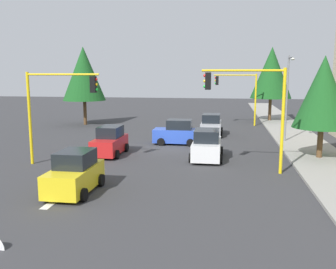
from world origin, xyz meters
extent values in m
plane|color=#353538|center=(0.00, 0.00, 0.00)|extent=(120.00, 120.00, 0.00)
cube|color=gray|center=(-5.00, 10.50, 0.07)|extent=(80.00, 4.00, 0.15)
cube|color=silver|center=(12.30, -3.00, 0.01)|extent=(2.20, 0.36, 0.01)
cone|color=silver|center=(11.00, -3.00, 0.01)|extent=(0.01, 1.10, 1.10)
cylinder|color=yellow|center=(6.00, -7.50, 2.83)|extent=(0.18, 0.18, 5.67)
cylinder|color=yellow|center=(6.00, -5.25, 5.52)|extent=(0.12, 4.50, 0.12)
cube|color=black|center=(6.00, -3.36, 4.94)|extent=(0.36, 0.32, 0.96)
sphere|color=red|center=(6.00, -3.18, 5.24)|extent=(0.18, 0.18, 0.18)
sphere|color=yellow|center=(6.00, -3.18, 4.94)|extent=(0.18, 0.18, 0.18)
sphere|color=green|center=(6.00, -3.18, 4.64)|extent=(0.18, 0.18, 0.18)
cylinder|color=yellow|center=(-14.00, 7.50, 2.79)|extent=(0.18, 0.18, 5.58)
cylinder|color=yellow|center=(-14.00, 5.25, 5.43)|extent=(0.12, 4.50, 0.12)
cube|color=black|center=(-14.00, 3.36, 4.85)|extent=(0.36, 0.32, 0.96)
sphere|color=red|center=(-14.00, 3.18, 5.15)|extent=(0.18, 0.18, 0.18)
sphere|color=yellow|center=(-14.00, 3.18, 4.85)|extent=(0.18, 0.18, 0.18)
sphere|color=green|center=(-14.00, 3.18, 4.55)|extent=(0.18, 0.18, 0.18)
cylinder|color=yellow|center=(6.00, 7.50, 2.94)|extent=(0.18, 0.18, 5.88)
cylinder|color=yellow|center=(6.00, 5.25, 5.73)|extent=(0.12, 4.50, 0.12)
cube|color=black|center=(6.00, 3.36, 5.15)|extent=(0.36, 0.32, 0.96)
sphere|color=red|center=(6.00, 3.18, 5.45)|extent=(0.18, 0.18, 0.18)
sphere|color=yellow|center=(6.00, 3.18, 5.15)|extent=(0.18, 0.18, 0.18)
sphere|color=green|center=(6.00, 3.18, 4.85)|extent=(0.18, 0.18, 0.18)
cylinder|color=slate|center=(-4.00, 9.20, 3.50)|extent=(0.14, 0.14, 7.00)
cylinder|color=slate|center=(-3.10, 9.20, 6.80)|extent=(1.80, 0.10, 0.10)
ellipsoid|color=silver|center=(-2.20, 9.20, 6.65)|extent=(0.56, 0.28, 0.20)
cylinder|color=brown|center=(-18.00, 9.50, 1.48)|extent=(0.36, 0.36, 2.95)
cone|color=#19511E|center=(-18.00, 9.50, 5.71)|extent=(4.72, 4.72, 5.91)
cylinder|color=brown|center=(-12.00, -11.00, 1.45)|extent=(0.36, 0.36, 2.89)
cone|color=#19511E|center=(-12.00, -11.00, 5.59)|extent=(4.63, 4.63, 5.79)
cylinder|color=brown|center=(2.00, 10.50, 1.15)|extent=(0.36, 0.36, 2.31)
cone|color=#19511E|center=(2.00, 10.50, 4.42)|extent=(3.69, 3.69, 4.62)
cube|color=blue|center=(-2.00, 0.57, 0.69)|extent=(1.69, 3.73, 1.05)
cube|color=black|center=(-2.00, 0.76, 1.60)|extent=(1.49, 1.94, 0.76)
cylinder|color=black|center=(-1.09, -0.58, 0.30)|extent=(0.20, 0.60, 0.60)
cylinder|color=black|center=(-2.91, -0.58, 0.30)|extent=(0.20, 0.60, 0.60)
cylinder|color=black|center=(-1.09, 1.73, 0.30)|extent=(0.20, 0.60, 0.60)
cylinder|color=black|center=(-2.91, 1.73, 0.30)|extent=(0.20, 0.60, 0.60)
cube|color=white|center=(2.92, 3.20, 0.69)|extent=(4.17, 1.78, 1.05)
cube|color=black|center=(3.12, 3.20, 1.60)|extent=(2.17, 1.56, 0.76)
cylinder|color=black|center=(1.62, 2.25, 0.30)|extent=(0.60, 0.20, 0.60)
cylinder|color=black|center=(1.62, 4.15, 0.30)|extent=(0.60, 0.20, 0.60)
cylinder|color=black|center=(4.21, 2.25, 0.30)|extent=(0.60, 0.20, 0.60)
cylinder|color=black|center=(4.21, 4.15, 0.30)|extent=(0.60, 0.20, 0.60)
cube|color=#B2B5BA|center=(-6.81, 3.09, 0.69)|extent=(4.03, 1.77, 1.05)
cube|color=black|center=(-6.61, 3.09, 1.60)|extent=(2.10, 1.55, 0.76)
cylinder|color=black|center=(-8.06, 2.15, 0.30)|extent=(0.60, 0.20, 0.60)
cylinder|color=black|center=(-8.06, 4.03, 0.30)|extent=(0.60, 0.20, 0.60)
cylinder|color=black|center=(-5.56, 2.15, 0.30)|extent=(0.60, 0.20, 0.60)
cylinder|color=black|center=(-5.56, 4.03, 0.30)|extent=(0.60, 0.20, 0.60)
cube|color=red|center=(2.69, -3.52, 0.69)|extent=(3.88, 1.61, 1.05)
cube|color=black|center=(2.50, -3.52, 1.60)|extent=(2.02, 1.42, 0.76)
cylinder|color=black|center=(3.90, -2.65, 0.30)|extent=(0.60, 0.20, 0.60)
cylinder|color=black|center=(3.90, -4.38, 0.30)|extent=(0.60, 0.20, 0.60)
cylinder|color=black|center=(1.49, -2.65, 0.30)|extent=(0.60, 0.20, 0.60)
cylinder|color=black|center=(1.49, -4.38, 0.30)|extent=(0.60, 0.20, 0.60)
cube|color=yellow|center=(11.02, -2.60, 0.69)|extent=(3.76, 1.69, 1.05)
cube|color=black|center=(10.83, -2.60, 1.60)|extent=(1.96, 1.49, 0.76)
cylinder|color=black|center=(12.19, -1.69, 0.30)|extent=(0.60, 0.20, 0.60)
cylinder|color=black|center=(12.19, -3.50, 0.30)|extent=(0.60, 0.20, 0.60)
cylinder|color=black|center=(9.85, -1.69, 0.30)|extent=(0.60, 0.20, 0.60)
cylinder|color=black|center=(9.85, -3.50, 0.30)|extent=(0.60, 0.20, 0.60)
camera|label=1|loc=(27.17, 4.38, 5.54)|focal=39.92mm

